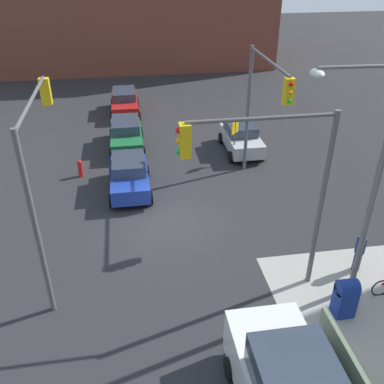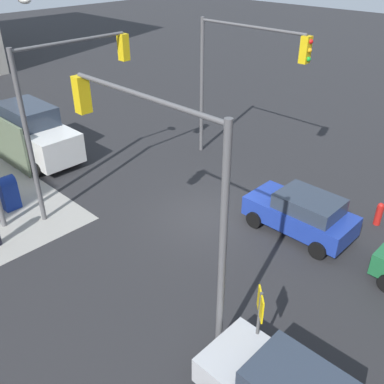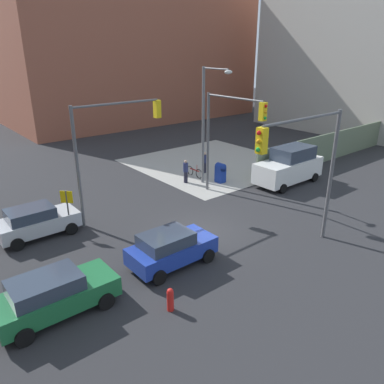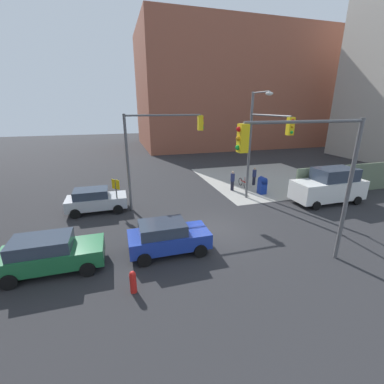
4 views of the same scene
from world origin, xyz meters
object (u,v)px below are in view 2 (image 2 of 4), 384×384
traffic_signal_se_corner (239,67)px  fire_hydrant (379,213)px  mailbox_blue (8,192)px  van_white_delivery (34,133)px  traffic_signal_nw_corner (159,171)px  traffic_signal_ne_corner (68,94)px  sedan_blue (302,213)px

traffic_signal_se_corner → fire_hydrant: size_ratio=6.91×
mailbox_blue → van_white_delivery: (3.69, -3.20, 0.52)m
traffic_signal_nw_corner → mailbox_blue: 9.47m
traffic_signal_se_corner → van_white_delivery: (7.56, 6.30, -3.36)m
traffic_signal_ne_corner → van_white_delivery: traffic_signal_ne_corner is taller
fire_hydrant → sedan_blue: sedan_blue is taller
traffic_signal_ne_corner → fire_hydrant: traffic_signal_ne_corner is taller
traffic_signal_se_corner → traffic_signal_ne_corner: size_ratio=1.00×
traffic_signal_ne_corner → sedan_blue: 9.55m
fire_hydrant → sedan_blue: 3.16m
traffic_signal_se_corner → sedan_blue: bearing=152.7°
traffic_signal_nw_corner → sedan_blue: bearing=-96.4°
fire_hydrant → traffic_signal_nw_corner: bearing=73.6°
fire_hydrant → van_white_delivery: (14.89, 6.00, 0.79)m
mailbox_blue → sedan_blue: 11.47m
traffic_signal_se_corner → traffic_signal_ne_corner: same height
traffic_signal_se_corner → mailbox_blue: traffic_signal_se_corner is taller
traffic_signal_se_corner → sedan_blue: 7.22m
traffic_signal_se_corner → van_white_delivery: traffic_signal_se_corner is taller
traffic_signal_ne_corner → sedan_blue: size_ratio=1.65×
traffic_signal_ne_corner → fire_hydrant: bearing=-144.1°
traffic_signal_nw_corner → fire_hydrant: 9.97m
traffic_signal_se_corner → sedan_blue: traffic_signal_se_corner is taller
van_white_delivery → sedan_blue: bearing=-165.0°
fire_hydrant → van_white_delivery: bearing=22.0°
traffic_signal_nw_corner → sedan_blue: size_ratio=1.65×
traffic_signal_ne_corner → mailbox_blue: size_ratio=4.55×
van_white_delivery → traffic_signal_nw_corner: bearing=167.6°
traffic_signal_se_corner → fire_hydrant: traffic_signal_se_corner is taller
traffic_signal_nw_corner → traffic_signal_ne_corner: (6.93, -1.82, -0.04)m
mailbox_blue → fire_hydrant: bearing=-140.6°
traffic_signal_ne_corner → mailbox_blue: traffic_signal_ne_corner is taller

